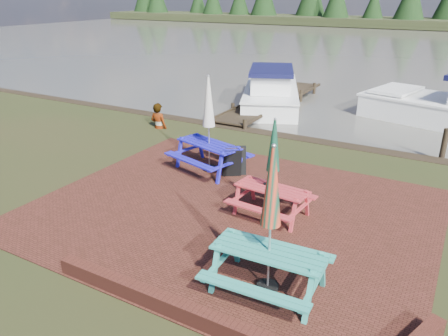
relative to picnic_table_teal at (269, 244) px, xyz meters
name	(u,v)px	position (x,y,z in m)	size (l,w,h in m)	color
ground	(209,229)	(-1.95, 1.28, -0.93)	(120.00, 120.00, 0.00)	black
paving	(231,210)	(-1.95, 2.28, -0.92)	(9.00, 7.50, 0.02)	#3B1A12
brick_wall	(248,327)	(0.19, -1.14, -0.78)	(6.21, 1.79, 0.30)	#4C1E16
water	(422,49)	(-1.95, 38.28, -0.93)	(120.00, 60.00, 0.02)	#413F37
picnic_table_teal	(269,244)	(0.00, 0.00, 0.00)	(1.98, 1.77, 2.64)	teal
picnic_table_red	(272,183)	(-1.05, 2.53, -0.12)	(1.78, 1.61, 2.30)	#B12D33
picnic_table_blue	(209,139)	(-3.72, 4.18, 0.02)	(2.35, 2.20, 2.71)	#1B17AF
chalkboard	(235,162)	(-2.87, 4.15, -0.50)	(0.54, 0.73, 0.83)	black
jetty	(271,101)	(-5.45, 12.56, -0.81)	(1.76, 9.08, 1.00)	black
boat_jetty	(271,93)	(-5.67, 12.96, -0.52)	(4.89, 7.34, 2.02)	white
person	(158,104)	(-7.58, 6.84, 0.02)	(0.69, 0.45, 1.89)	gray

